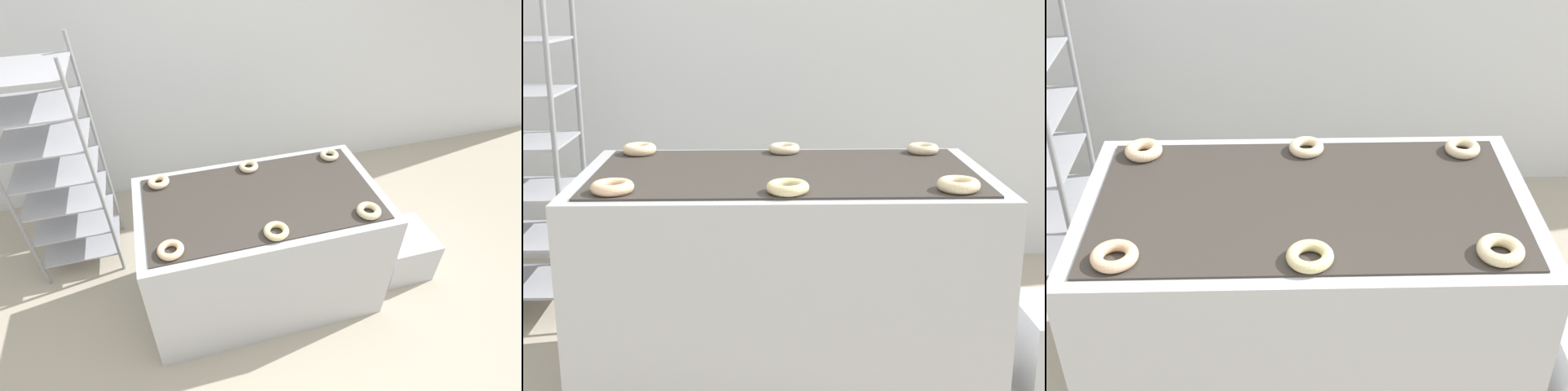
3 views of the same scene
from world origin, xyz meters
The scene contains 8 objects.
wall_back centered at (0.00, 2.12, 1.40)m, with size 8.00×0.05×2.80m.
fryer_machine centered at (0.00, 0.67, 0.42)m, with size 1.48×0.84×0.85m.
donut_near_left centered at (-0.56, 0.38, 0.87)m, with size 0.14×0.14×0.04m, color beige.
donut_near_center centered at (0.00, 0.36, 0.87)m, with size 0.14×0.14×0.04m, color beige.
donut_near_right centered at (0.55, 0.37, 0.87)m, with size 0.14×0.14×0.04m, color beige.
donut_far_left centered at (-0.57, 0.97, 0.87)m, with size 0.13×0.13×0.04m, color beige.
donut_far_center centered at (0.01, 0.98, 0.87)m, with size 0.12×0.12×0.04m, color beige.
donut_far_right centered at (0.56, 0.96, 0.87)m, with size 0.12×0.12×0.04m, color beige.
Camera 2 is at (-0.07, -1.88, 1.45)m, focal length 50.00 mm.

